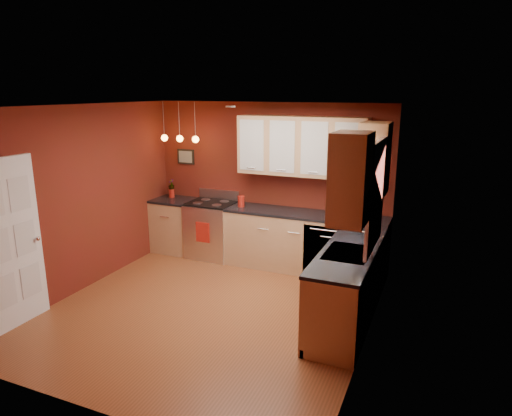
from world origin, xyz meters
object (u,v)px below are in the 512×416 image
at_px(gas_range, 212,229).
at_px(sink, 348,254).
at_px(red_canister, 241,201).
at_px(coffee_maker, 359,208).
at_px(soap_pump, 368,250).

xyz_separation_m(gas_range, sink, (2.62, -1.50, 0.43)).
bearing_deg(red_canister, coffee_maker, 5.30).
relative_size(sink, coffee_maker, 2.47).
bearing_deg(coffee_maker, red_canister, -154.50).
height_order(sink, soap_pump, sink).
xyz_separation_m(red_canister, soap_pump, (2.30, -1.56, 0.01)).
bearing_deg(gas_range, coffee_maker, 3.44).
bearing_deg(sink, red_canister, 144.32).
distance_m(gas_range, sink, 3.05).
distance_m(coffee_maker, soap_pump, 1.79).
distance_m(gas_range, soap_pump, 3.33).
xyz_separation_m(gas_range, soap_pump, (2.87, -1.59, 0.56)).
height_order(red_canister, coffee_maker, coffee_maker).
height_order(gas_range, soap_pump, soap_pump).
relative_size(red_canister, soap_pump, 0.91).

